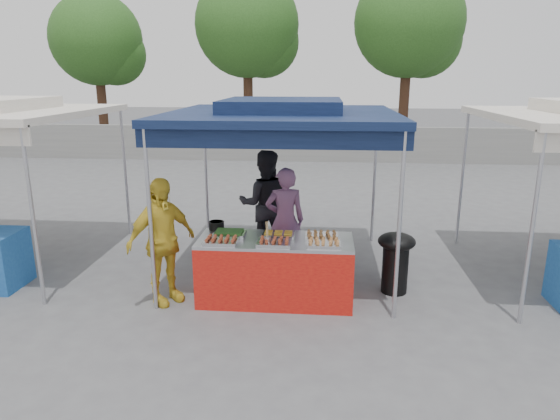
# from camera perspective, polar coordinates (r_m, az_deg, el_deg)

# --- Properties ---
(ground_plane) EXTENTS (80.00, 80.00, 0.00)m
(ground_plane) POSITION_cam_1_polar(r_m,az_deg,el_deg) (6.86, -0.43, -9.82)
(ground_plane) COLOR #565659
(back_wall) EXTENTS (40.00, 0.25, 1.20)m
(back_wall) POSITION_cam_1_polar(r_m,az_deg,el_deg) (17.35, 2.95, 7.55)
(back_wall) COLOR gray
(back_wall) RESTS_ON ground_plane
(main_canopy) EXTENTS (3.20, 3.20, 2.57)m
(main_canopy) POSITION_cam_1_polar(r_m,az_deg,el_deg) (7.20, 0.26, 10.97)
(main_canopy) COLOR #B4B5BB
(main_canopy) RESTS_ON ground_plane
(tree_0) EXTENTS (3.52, 3.46, 5.94)m
(tree_0) POSITION_cam_1_polar(r_m,az_deg,el_deg) (21.34, -19.78, 17.47)
(tree_0) COLOR #3E2518
(tree_0) RESTS_ON ground_plane
(tree_1) EXTENTS (3.85, 3.85, 6.62)m
(tree_1) POSITION_cam_1_polar(r_m,az_deg,el_deg) (19.78, -3.31, 19.89)
(tree_1) COLOR #3E2518
(tree_1) RESTS_ON ground_plane
(tree_2) EXTENTS (3.85, 3.85, 6.62)m
(tree_2) POSITION_cam_1_polar(r_m,az_deg,el_deg) (19.39, 14.92, 19.54)
(tree_2) COLOR #3E2518
(tree_2) RESTS_ON ground_plane
(vendor_table) EXTENTS (2.00, 0.80, 0.85)m
(vendor_table) POSITION_cam_1_polar(r_m,az_deg,el_deg) (6.60, -0.52, -6.84)
(vendor_table) COLOR red
(vendor_table) RESTS_ON ground_plane
(food_tray_fl) EXTENTS (0.42, 0.30, 0.07)m
(food_tray_fl) POSITION_cam_1_polar(r_m,az_deg,el_deg) (6.31, -6.79, -3.55)
(food_tray_fl) COLOR silver
(food_tray_fl) RESTS_ON vendor_table
(food_tray_fm) EXTENTS (0.42, 0.30, 0.07)m
(food_tray_fm) POSITION_cam_1_polar(r_m,az_deg,el_deg) (6.21, -0.69, -3.74)
(food_tray_fm) COLOR silver
(food_tray_fm) RESTS_ON vendor_table
(food_tray_fr) EXTENTS (0.42, 0.30, 0.07)m
(food_tray_fr) POSITION_cam_1_polar(r_m,az_deg,el_deg) (6.20, 5.02, -3.84)
(food_tray_fr) COLOR silver
(food_tray_fr) RESTS_ON vendor_table
(food_tray_bl) EXTENTS (0.42, 0.30, 0.07)m
(food_tray_bl) POSITION_cam_1_polar(r_m,az_deg,el_deg) (6.59, -5.83, -2.70)
(food_tray_bl) COLOR silver
(food_tray_bl) RESTS_ON vendor_table
(food_tray_bm) EXTENTS (0.42, 0.30, 0.07)m
(food_tray_bm) POSITION_cam_1_polar(r_m,az_deg,el_deg) (6.53, -0.19, -2.79)
(food_tray_bm) COLOR silver
(food_tray_bm) RESTS_ON vendor_table
(food_tray_br) EXTENTS (0.42, 0.30, 0.07)m
(food_tray_br) POSITION_cam_1_polar(r_m,az_deg,el_deg) (6.48, 4.78, -3.00)
(food_tray_br) COLOR silver
(food_tray_br) RESTS_ON vendor_table
(cooking_pot) EXTENTS (0.21, 0.21, 0.12)m
(cooking_pot) POSITION_cam_1_polar(r_m,az_deg,el_deg) (6.86, -7.27, -1.79)
(cooking_pot) COLOR black
(cooking_pot) RESTS_ON vendor_table
(skewer_cup) EXTENTS (0.09, 0.09, 0.11)m
(skewer_cup) POSITION_cam_1_polar(r_m,az_deg,el_deg) (6.20, -1.44, -3.56)
(skewer_cup) COLOR #B4B5BB
(skewer_cup) RESTS_ON vendor_table
(wok_burner) EXTENTS (0.51, 0.51, 0.85)m
(wok_burner) POSITION_cam_1_polar(r_m,az_deg,el_deg) (6.98, 13.08, -5.29)
(wok_burner) COLOR black
(wok_burner) RESTS_ON ground_plane
(crate_left) EXTENTS (0.46, 0.32, 0.28)m
(crate_left) POSITION_cam_1_polar(r_m,az_deg,el_deg) (7.45, -2.43, -6.59)
(crate_left) COLOR #13369C
(crate_left) RESTS_ON ground_plane
(crate_right) EXTENTS (0.50, 0.35, 0.30)m
(crate_right) POSITION_cam_1_polar(r_m,az_deg,el_deg) (7.43, 1.82, -6.56)
(crate_right) COLOR #13369C
(crate_right) RESTS_ON ground_plane
(crate_stacked) EXTENTS (0.48, 0.34, 0.29)m
(crate_stacked) POSITION_cam_1_polar(r_m,az_deg,el_deg) (7.32, 1.84, -4.43)
(crate_stacked) COLOR #13369C
(crate_stacked) RESTS_ON crate_right
(vendor_woman) EXTENTS (0.65, 0.48, 1.61)m
(vendor_woman) POSITION_cam_1_polar(r_m,az_deg,el_deg) (7.42, 0.57, -1.22)
(vendor_woman) COLOR #84547A
(vendor_woman) RESTS_ON ground_plane
(helper_man) EXTENTS (0.93, 0.77, 1.75)m
(helper_man) POSITION_cam_1_polar(r_m,az_deg,el_deg) (8.09, -1.73, 0.71)
(helper_man) COLOR black
(helper_man) RESTS_ON ground_plane
(customer_person) EXTENTS (0.94, 1.01, 1.67)m
(customer_person) POSITION_cam_1_polar(r_m,az_deg,el_deg) (6.58, -13.37, -3.53)
(customer_person) COLOR gold
(customer_person) RESTS_ON ground_plane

